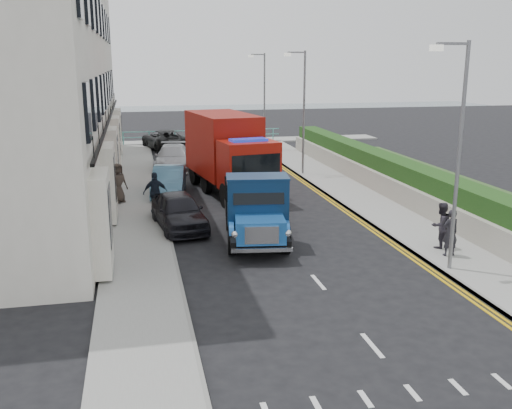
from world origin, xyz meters
name	(u,v)px	position (x,y,z in m)	size (l,w,h in m)	color
ground	(299,260)	(0.00, 0.00, 0.00)	(120.00, 120.00, 0.00)	black
pavement_west	(137,203)	(-5.20, 9.00, 0.06)	(2.40, 38.00, 0.12)	gray
pavement_east	(351,192)	(5.30, 9.00, 0.06)	(2.60, 38.00, 0.12)	gray
promenade	(199,142)	(0.00, 29.00, 0.06)	(30.00, 2.50, 0.12)	gray
sea_plane	(172,111)	(0.00, 60.00, 0.00)	(120.00, 120.00, 0.00)	#4F646C
terrace_west	(39,45)	(-9.47, 13.00, 7.17)	(6.31, 30.20, 14.25)	white
garden_east	(387,174)	(7.21, 9.00, 0.90)	(1.45, 28.00, 1.75)	#B2AD9E
seafront_railing	(200,137)	(0.00, 28.20, 0.58)	(13.00, 0.08, 1.11)	#59B2A5
lamp_near	(456,145)	(4.18, -2.00, 4.00)	(1.23, 0.18, 7.00)	slate
lamp_mid	(302,106)	(4.18, 14.00, 4.00)	(1.23, 0.18, 7.00)	slate
lamp_far	(263,96)	(4.18, 24.00, 4.00)	(1.23, 0.18, 7.00)	slate
bedford_lorry	(257,214)	(-1.05, 1.83, 1.17)	(2.79, 5.57, 2.53)	black
red_lorry	(228,152)	(-0.65, 10.56, 2.06)	(3.63, 7.70, 3.88)	black
parked_car_front	(179,211)	(-3.60, 4.53, 0.72)	(1.70, 4.23, 1.44)	black
parked_car_mid	(169,181)	(-3.60, 10.54, 0.71)	(1.50, 4.30, 1.42)	teal
parked_car_rear	(173,158)	(-2.94, 17.36, 0.74)	(2.06, 5.08, 1.47)	#AEAEB3
seafront_car_left	(165,139)	(-2.94, 25.92, 0.73)	(2.43, 5.28, 1.47)	black
seafront_car_right	(224,137)	(1.71, 27.00, 0.64)	(1.52, 3.78, 1.29)	silver
pedestrian_east_near	(450,233)	(4.91, -0.90, 0.91)	(0.58, 0.38, 1.58)	#242329
pedestrian_east_far	(441,225)	(5.04, -0.07, 0.92)	(0.78, 0.61, 1.61)	#2D2932
pedestrian_west_near	(155,193)	(-4.40, 6.79, 1.00)	(1.03, 0.43, 1.76)	black
pedestrian_west_far	(118,183)	(-6.00, 9.01, 1.03)	(0.89, 0.58, 1.82)	#372E27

